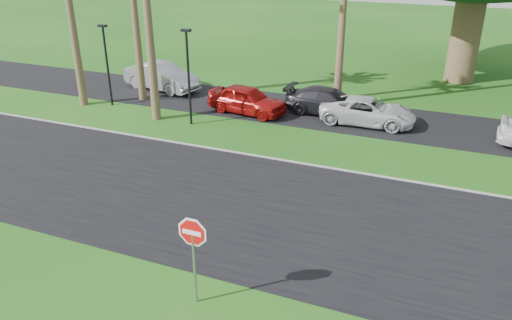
{
  "coord_description": "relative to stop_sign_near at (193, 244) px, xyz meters",
  "views": [
    {
      "loc": [
        5.75,
        -11.85,
        8.66
      ],
      "look_at": [
        0.1,
        2.06,
        1.8
      ],
      "focal_mm": 35.0,
      "sensor_mm": 36.0,
      "label": 1
    }
  ],
  "objects": [
    {
      "name": "car_minivan",
      "position": [
        1.57,
        14.8,
        -1.13
      ],
      "size": [
        4.69,
        2.25,
        1.29
      ],
      "primitive_type": "imported",
      "rotation": [
        0.0,
        0.0,
        1.59
      ],
      "color": "silver",
      "rests_on": "ground"
    },
    {
      "name": "car_red",
      "position": [
        -4.58,
        14.07,
        -1.05
      ],
      "size": [
        4.43,
        2.3,
        1.44
      ],
      "primitive_type": "imported",
      "rotation": [
        0.0,
        0.0,
        1.42
      ],
      "color": "maroon",
      "rests_on": "ground"
    },
    {
      "name": "road",
      "position": [
        -0.5,
        5.0,
        -1.76
      ],
      "size": [
        120.0,
        8.0,
        0.02
      ],
      "primitive_type": "cube",
      "color": "black",
      "rests_on": "ground"
    },
    {
      "name": "stop_sign_near",
      "position": [
        0.0,
        0.0,
        0.0
      ],
      "size": [
        1.05,
        0.07,
        2.62
      ],
      "color": "gray",
      "rests_on": "ground"
    },
    {
      "name": "curb",
      "position": [
        -0.5,
        9.05,
        -1.74
      ],
      "size": [
        120.0,
        0.12,
        0.06
      ],
      "primitive_type": "cube",
      "color": "gray",
      "rests_on": "ground"
    },
    {
      "name": "streetlight_left",
      "position": [
        -12.0,
        12.5,
        0.72
      ],
      "size": [
        0.45,
        0.25,
        4.34
      ],
      "color": "black",
      "rests_on": "ground"
    },
    {
      "name": "car_dark",
      "position": [
        -0.55,
        15.48,
        -1.1
      ],
      "size": [
        4.69,
        2.04,
        1.34
      ],
      "primitive_type": "imported",
      "rotation": [
        0.0,
        0.0,
        1.54
      ],
      "color": "black",
      "rests_on": "ground"
    },
    {
      "name": "streetlight_right",
      "position": [
        -6.5,
        11.5,
        0.88
      ],
      "size": [
        0.45,
        0.25,
        4.64
      ],
      "color": "black",
      "rests_on": "ground"
    },
    {
      "name": "car_silver",
      "position": [
        -10.98,
        16.04,
        -0.98
      ],
      "size": [
        5.06,
        2.66,
        1.59
      ],
      "primitive_type": "imported",
      "rotation": [
        0.0,
        0.0,
        1.36
      ],
      "color": "#A4A7AB",
      "rests_on": "ground"
    },
    {
      "name": "ground",
      "position": [
        -0.5,
        3.0,
        -1.77
      ],
      "size": [
        120.0,
        120.0,
        0.0
      ],
      "primitive_type": "plane",
      "color": "#154A12",
      "rests_on": "ground"
    },
    {
      "name": "parking_strip",
      "position": [
        -0.5,
        15.5,
        -1.76
      ],
      "size": [
        120.0,
        5.0,
        0.02
      ],
      "primitive_type": "cube",
      "color": "black",
      "rests_on": "ground"
    }
  ]
}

